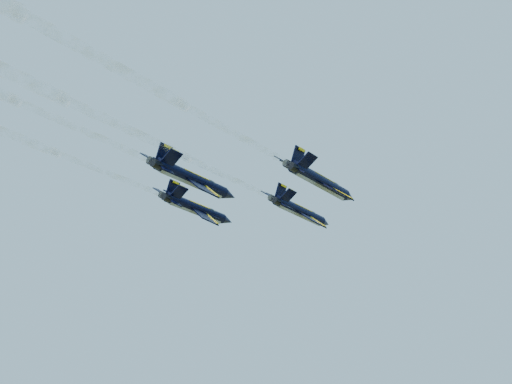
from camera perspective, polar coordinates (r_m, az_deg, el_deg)
The scene contains 4 objects.
jet_lead at distance 100.05m, azimuth 4.00°, elevation -1.75°, with size 10.40×15.92×6.65m.
jet_left at distance 98.33m, azimuth -5.25°, elevation -1.50°, with size 10.40×15.92×6.65m.
jet_right at distance 83.30m, azimuth 5.83°, elevation 0.88°, with size 10.40×15.92×6.65m.
jet_slot at distance 82.10m, azimuth -5.56°, elevation 1.10°, with size 10.40×15.92×6.65m.
Camera 1 is at (41.45, -72.91, 76.91)m, focal length 45.00 mm.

